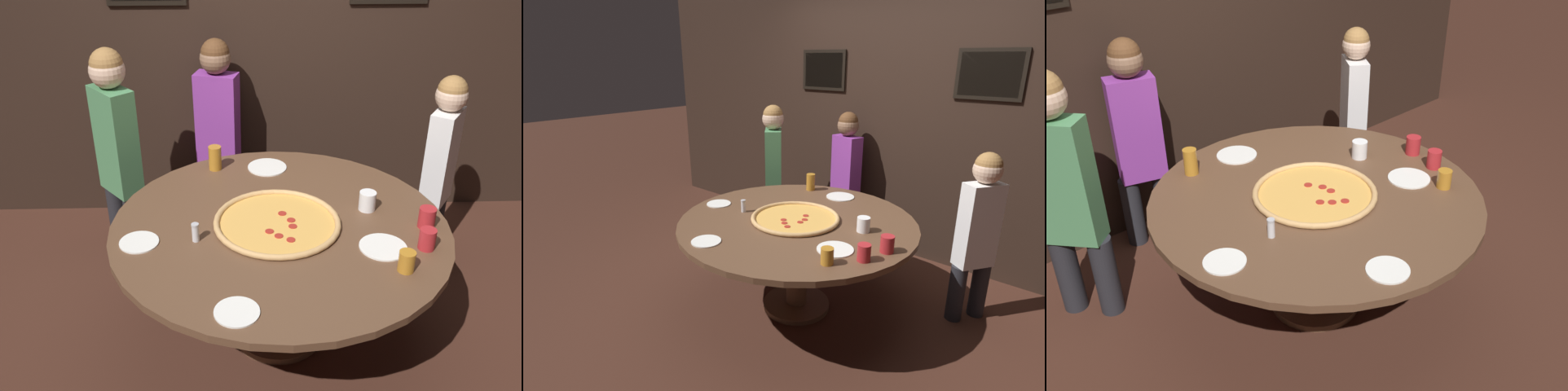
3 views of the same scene
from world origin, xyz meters
TOP-DOWN VIEW (x-y plane):
  - ground_plane at (0.00, 0.00)m, footprint 24.00×24.00m
  - back_wall at (0.00, 1.47)m, footprint 6.40×0.08m
  - dining_table at (0.00, 0.00)m, footprint 1.75×1.75m
  - giant_pizza at (-0.01, -0.01)m, footprint 0.66×0.66m
  - drink_cup_centre_back at (-0.35, 0.64)m, footprint 0.08×0.08m
  - drink_cup_beside_pizza at (0.55, -0.41)m, footprint 0.08×0.08m
  - drink_cup_front_edge at (0.69, -0.24)m, footprint 0.08×0.08m
  - drink_cup_far_left at (0.75, -0.05)m, footprint 0.09×0.09m
  - drink_cup_near_right at (0.48, 0.13)m, footprint 0.09×0.09m
  - white_plate_left_side at (-0.04, 0.64)m, footprint 0.24×0.24m
  - white_plate_far_back at (-0.70, -0.15)m, footprint 0.19×0.19m
  - white_plate_beside_cup at (-0.22, -0.68)m, footprint 0.19×0.19m
  - white_plate_near_front at (0.49, -0.23)m, footprint 0.23×0.23m
  - condiment_shaker at (-0.42, -0.14)m, footprint 0.04×0.04m
  - diner_side_left at (-0.98, 0.84)m, footprint 0.33×0.36m
  - diner_centre_back at (1.06, 0.73)m, footprint 0.28×0.33m
  - diner_side_right at (-0.36, 1.24)m, footprint 0.36×0.23m

SIDE VIEW (x-z plane):
  - ground_plane at x=0.00m, z-range 0.00..0.00m
  - dining_table at x=0.00m, z-range 0.26..1.00m
  - diner_centre_back at x=1.06m, z-range 0.09..1.37m
  - white_plate_left_side at x=-0.04m, z-range 0.74..0.75m
  - white_plate_far_back at x=-0.70m, z-range 0.74..0.75m
  - white_plate_beside_cup at x=-0.22m, z-range 0.74..0.75m
  - white_plate_near_front at x=0.49m, z-range 0.74..0.75m
  - giant_pizza at x=-0.01m, z-range 0.74..0.77m
  - diner_side_right at x=-0.36m, z-range 0.09..1.47m
  - condiment_shaker at x=-0.42m, z-range 0.74..0.84m
  - drink_cup_beside_pizza at x=0.55m, z-range 0.74..0.84m
  - drink_cup_near_right at x=0.48m, z-range 0.74..0.84m
  - drink_cup_front_edge at x=0.69m, z-range 0.74..0.85m
  - drink_cup_far_left at x=0.75m, z-range 0.74..0.85m
  - drink_cup_centre_back at x=-0.35m, z-range 0.74..0.89m
  - diner_side_left at x=-0.98m, z-range 0.10..1.53m
  - back_wall at x=0.00m, z-range 0.00..2.60m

